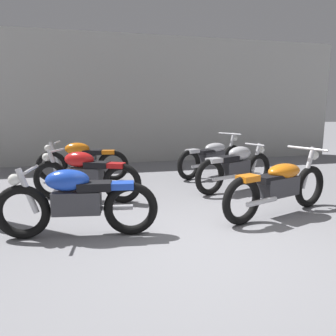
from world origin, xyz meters
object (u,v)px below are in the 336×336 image
Objects in this scene: motorcycle_left_row_1 at (85,174)px; motorcycle_right_row_1 at (236,167)px; motorcycle_right_row_0 at (279,185)px; motorcycle_left_row_0 at (76,201)px; motorcycle_right_row_2 at (213,156)px; motorcycle_left_row_2 at (82,160)px.

motorcycle_right_row_1 is at bearing 1.21° from motorcycle_left_row_1.
motorcycle_left_row_0 is at bearing -177.18° from motorcycle_right_row_0.
motorcycle_left_row_0 is at bearing -93.59° from motorcycle_left_row_1.
motorcycle_right_row_2 is (3.01, 3.13, -0.01)m from motorcycle_left_row_0.
motorcycle_right_row_2 is (0.09, 1.44, -0.01)m from motorcycle_right_row_1.
motorcycle_left_row_0 is 2.88m from motorcycle_right_row_0.
motorcycle_left_row_2 and motorcycle_right_row_1 have the same top height.
motorcycle_left_row_0 is 1.04× the size of motorcycle_right_row_1.
motorcycle_right_row_0 is 1.05× the size of motorcycle_right_row_2.
motorcycle_left_row_2 is 0.98× the size of motorcycle_right_row_2.
motorcycle_left_row_2 is at bearing 152.30° from motorcycle_right_row_1.
motorcycle_right_row_0 reaches higher than motorcycle_left_row_2.
motorcycle_left_row_1 is 3.14m from motorcycle_right_row_0.
motorcycle_left_row_0 is 3.37m from motorcycle_right_row_1.
motorcycle_left_row_1 is at bearing -87.80° from motorcycle_left_row_2.
motorcycle_left_row_0 is 1.08× the size of motorcycle_left_row_1.
motorcycle_left_row_1 and motorcycle_right_row_1 have the same top height.
motorcycle_left_row_0 and motorcycle_left_row_1 have the same top height.
motorcycle_right_row_2 is at bearing -1.32° from motorcycle_left_row_2.
motorcycle_left_row_2 is at bearing 92.20° from motorcycle_left_row_1.
motorcycle_right_row_0 is (2.77, -1.48, -0.01)m from motorcycle_left_row_1.
motorcycle_right_row_1 is at bearing -27.70° from motorcycle_left_row_2.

